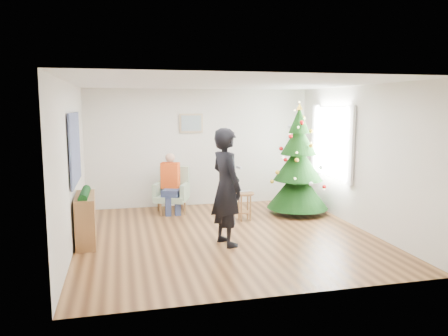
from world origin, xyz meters
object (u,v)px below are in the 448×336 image
object	(u,v)px
stool	(245,206)
standing_man	(226,187)
christmas_tree	(298,165)
armchair	(172,196)
console	(86,219)

from	to	relation	value
stool	standing_man	world-z (taller)	standing_man
christmas_tree	standing_man	size ratio (longest dim) A/B	1.21
stool	armchair	world-z (taller)	armchair
stool	console	bearing A→B (deg)	-165.11
christmas_tree	console	size ratio (longest dim) A/B	2.29
stool	standing_man	size ratio (longest dim) A/B	0.29
christmas_tree	console	distance (m)	4.33
armchair	console	distance (m)	2.41
stool	console	size ratio (longest dim) A/B	0.55
stool	standing_man	bearing A→B (deg)	-117.24
standing_man	console	bearing A→B (deg)	58.56
stool	console	distance (m)	3.02
stool	standing_man	distance (m)	1.68
armchair	standing_man	world-z (taller)	standing_man
christmas_tree	console	bearing A→B (deg)	-165.57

